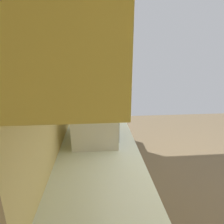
# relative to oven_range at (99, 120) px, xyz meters

# --- Properties ---
(ground_plane) EXTENTS (6.11, 6.11, 0.00)m
(ground_plane) POSITION_rel_oven_range_xyz_m (-1.52, -1.13, -0.47)
(ground_plane) COLOR brown
(wall_back) EXTENTS (3.94, 0.12, 2.64)m
(wall_back) POSITION_rel_oven_range_xyz_m (-1.52, 0.39, 0.84)
(wall_back) COLOR #E9CD79
(wall_back) RESTS_ON ground_plane
(counter_run) EXTENTS (3.12, 0.63, 0.92)m
(counter_run) POSITION_rel_oven_range_xyz_m (-1.86, 0.03, -0.01)
(counter_run) COLOR #F5DE7A
(counter_run) RESTS_ON ground_plane
(upper_cabinets) EXTENTS (2.24, 0.34, 0.74)m
(upper_cabinets) POSITION_rel_oven_range_xyz_m (-1.86, 0.16, 1.46)
(upper_cabinets) COLOR #F6E078
(oven_range) EXTENTS (0.61, 0.68, 1.10)m
(oven_range) POSITION_rel_oven_range_xyz_m (0.00, 0.00, 0.00)
(oven_range) COLOR #B7BABF
(oven_range) RESTS_ON ground_plane
(microwave) EXTENTS (0.47, 0.37, 0.28)m
(microwave) POSITION_rel_oven_range_xyz_m (-1.68, 0.05, 0.58)
(microwave) COLOR white
(microwave) RESTS_ON counter_run
(bowl) EXTENTS (0.12, 0.12, 0.05)m
(bowl) POSITION_rel_oven_range_xyz_m (-0.74, -0.06, 0.47)
(bowl) COLOR gold
(bowl) RESTS_ON counter_run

